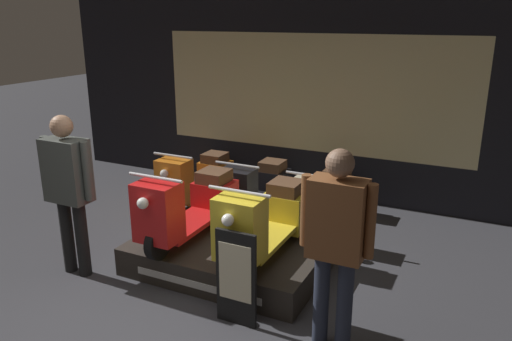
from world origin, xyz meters
TOP-DOWN VIEW (x-y plane):
  - ground_plane at (0.00, 0.00)m, footprint 30.00×30.00m
  - shop_wall_back at (0.00, 3.67)m, footprint 8.56×0.09m
  - display_platform at (0.07, 0.98)m, footprint 2.01×1.22m
  - scooter_display_left at (-0.39, 0.98)m, footprint 0.61×1.57m
  - scooter_display_right at (0.52, 0.98)m, footprint 0.61×1.57m
  - scooter_backrow_0 at (-1.33, 2.60)m, footprint 0.61×1.57m
  - scooter_backrow_1 at (-0.36, 2.60)m, footprint 0.61×1.57m
  - scooter_backrow_2 at (0.61, 2.60)m, footprint 0.61×1.57m
  - person_left_browsing at (-1.35, 0.25)m, footprint 0.62×0.26m
  - person_right_browsing at (1.47, 0.25)m, footprint 0.60×0.25m
  - price_sign_board at (0.62, 0.17)m, footprint 0.38×0.04m

SIDE VIEW (x-z plane):
  - ground_plane at x=0.00m, z-range 0.00..0.00m
  - display_platform at x=0.07m, z-range 0.00..0.31m
  - scooter_backrow_0 at x=-1.33m, z-range -0.07..0.80m
  - scooter_backrow_1 at x=-0.36m, z-range -0.07..0.80m
  - scooter_backrow_2 at x=0.61m, z-range -0.07..0.80m
  - price_sign_board at x=0.62m, z-range 0.01..0.90m
  - scooter_display_left at x=-0.39m, z-range 0.23..1.10m
  - scooter_display_right at x=0.52m, z-range 0.23..1.10m
  - person_right_browsing at x=1.47m, z-range 0.16..1.86m
  - person_left_browsing at x=-1.35m, z-range 0.17..1.88m
  - shop_wall_back at x=0.00m, z-range 0.00..3.20m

